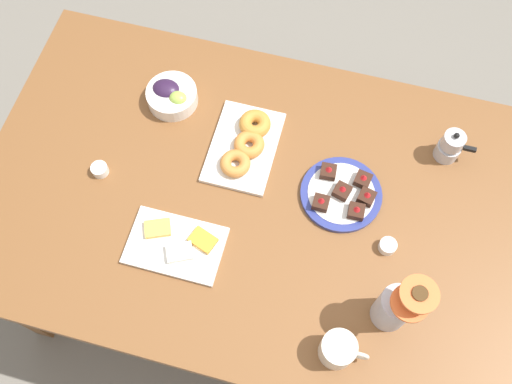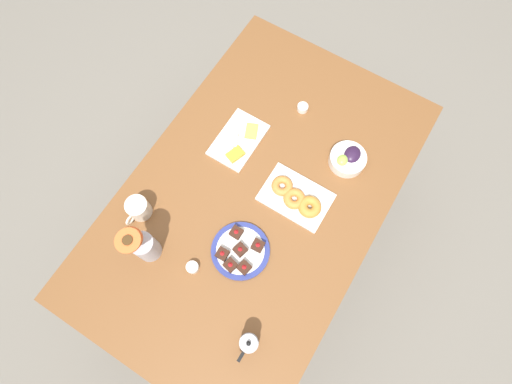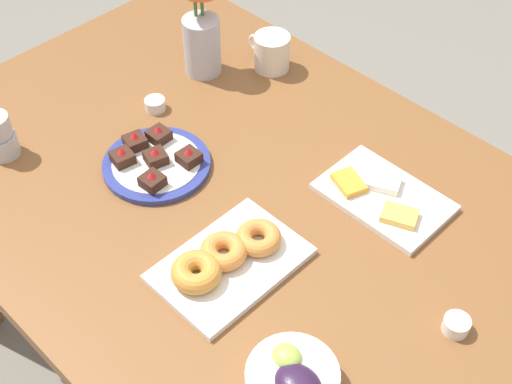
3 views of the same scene
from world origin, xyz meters
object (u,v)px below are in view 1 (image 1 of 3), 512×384
(croissant_platter, at_px, (246,144))
(dessert_plate, at_px, (342,194))
(jam_cup_honey, at_px, (388,246))
(coffee_mug, at_px, (338,350))
(cheese_platter, at_px, (177,245))
(moka_pot, at_px, (450,146))
(dining_table, at_px, (256,209))
(grape_bowl, at_px, (171,95))
(flower_vase, at_px, (395,307))
(jam_cup_berry, at_px, (100,169))

(croissant_platter, relative_size, dessert_plate, 1.20)
(jam_cup_honey, bearing_deg, croissant_platter, 156.08)
(coffee_mug, distance_m, cheese_platter, 0.51)
(dessert_plate, relative_size, moka_pot, 1.95)
(dining_table, distance_m, grape_bowl, 0.43)
(coffee_mug, bearing_deg, dining_table, 130.27)
(dining_table, bearing_deg, croissant_platter, 115.42)
(grape_bowl, height_order, dessert_plate, grape_bowl)
(coffee_mug, bearing_deg, flower_vase, 48.85)
(coffee_mug, xyz_separation_m, grape_bowl, (-0.64, 0.61, -0.02))
(coffee_mug, height_order, jam_cup_honey, coffee_mug)
(coffee_mug, bearing_deg, croissant_platter, 126.44)
(coffee_mug, xyz_separation_m, cheese_platter, (-0.48, 0.17, -0.04))
(cheese_platter, relative_size, flower_vase, 1.01)
(grape_bowl, bearing_deg, jam_cup_berry, -113.48)
(jam_cup_honey, relative_size, dessert_plate, 0.21)
(coffee_mug, distance_m, jam_cup_berry, 0.83)
(coffee_mug, bearing_deg, cheese_platter, 160.78)
(dining_table, bearing_deg, cheese_platter, -131.48)
(cheese_platter, bearing_deg, jam_cup_honey, 14.39)
(cheese_platter, bearing_deg, coffee_mug, -19.22)
(croissant_platter, height_order, jam_cup_berry, croissant_platter)
(dining_table, height_order, cheese_platter, cheese_platter)
(croissant_platter, xyz_separation_m, flower_vase, (0.49, -0.38, 0.07))
(croissant_platter, bearing_deg, dining_table, -64.58)
(jam_cup_honey, distance_m, jam_cup_berry, 0.84)
(dining_table, distance_m, croissant_platter, 0.20)
(croissant_platter, bearing_deg, jam_cup_honey, -23.92)
(jam_cup_honey, bearing_deg, coffee_mug, -104.04)
(moka_pot, bearing_deg, grape_bowl, -178.03)
(dining_table, relative_size, grape_bowl, 10.40)
(croissant_platter, height_order, moka_pot, moka_pot)
(croissant_platter, distance_m, flower_vase, 0.63)
(dessert_plate, distance_m, moka_pot, 0.34)
(flower_vase, bearing_deg, coffee_mug, -131.15)
(coffee_mug, distance_m, grape_bowl, 0.88)
(moka_pot, bearing_deg, dessert_plate, -142.21)
(jam_cup_honey, bearing_deg, moka_pot, 70.35)
(cheese_platter, height_order, croissant_platter, croissant_platter)
(cheese_platter, bearing_deg, grape_bowl, 109.83)
(grape_bowl, bearing_deg, coffee_mug, -43.73)
(jam_cup_honey, height_order, dessert_plate, dessert_plate)
(grape_bowl, bearing_deg, jam_cup_honey, -22.84)
(dining_table, xyz_separation_m, flower_vase, (0.42, -0.23, 0.18))
(flower_vase, bearing_deg, jam_cup_berry, 167.25)
(croissant_platter, bearing_deg, coffee_mug, -53.56)
(dining_table, bearing_deg, dessert_plate, 16.73)
(cheese_platter, xyz_separation_m, croissant_platter, (0.10, 0.34, 0.01))
(coffee_mug, xyz_separation_m, croissant_platter, (-0.38, 0.51, -0.03))
(grape_bowl, height_order, jam_cup_berry, grape_bowl)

